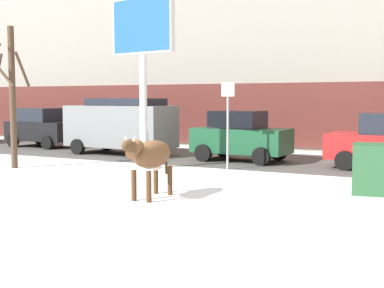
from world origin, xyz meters
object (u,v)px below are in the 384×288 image
at_px(car_black_hatchback, 43,128).
at_px(bare_tree_left_lot, 11,92).
at_px(billboard, 143,36).
at_px(street_sign, 228,118).
at_px(cow_brown, 151,156).
at_px(pedestrian_near_billboard, 140,128).
at_px(pedestrian_far_left, 142,128).
at_px(car_grey_van, 121,124).
at_px(car_darkgreen_hatchback, 241,136).
at_px(pedestrian_by_cars, 95,127).

height_order(car_black_hatchback, bare_tree_left_lot, bare_tree_left_lot).
distance_m(billboard, car_black_hatchback, 10.23).
relative_size(bare_tree_left_lot, street_sign, 1.65).
bearing_deg(cow_brown, pedestrian_near_billboard, 123.72).
height_order(cow_brown, bare_tree_left_lot, bare_tree_left_lot).
height_order(car_black_hatchback, pedestrian_far_left, car_black_hatchback).
xyz_separation_m(pedestrian_near_billboard, pedestrian_far_left, (0.14, 0.00, 0.00)).
relative_size(car_black_hatchback, car_grey_van, 0.76).
bearing_deg(billboard, car_grey_van, 133.52).
distance_m(car_black_hatchback, bare_tree_left_lot, 7.85).
bearing_deg(cow_brown, billboard, 124.11).
xyz_separation_m(car_darkgreen_hatchback, bare_tree_left_lot, (-6.04, -5.21, 1.61)).
xyz_separation_m(car_darkgreen_hatchback, street_sign, (0.47, -2.34, 0.74)).
relative_size(billboard, street_sign, 1.97).
xyz_separation_m(billboard, street_sign, (2.50, 1.15, -2.64)).
xyz_separation_m(car_black_hatchback, car_darkgreen_hatchback, (10.57, -1.00, 0.00)).
relative_size(billboard, car_darkgreen_hatchback, 1.55).
distance_m(car_grey_van, car_darkgreen_hatchback, 5.31).
xyz_separation_m(car_grey_van, pedestrian_by_cars, (-3.90, 3.34, -0.36)).
bearing_deg(car_black_hatchback, car_darkgreen_hatchback, -5.43).
bearing_deg(pedestrian_near_billboard, car_grey_van, -70.01).
relative_size(pedestrian_by_cars, street_sign, 0.61).
height_order(cow_brown, billboard, billboard).
height_order(cow_brown, pedestrian_far_left, pedestrian_far_left).
height_order(pedestrian_by_cars, pedestrian_far_left, same).
bearing_deg(billboard, pedestrian_far_left, 122.64).
height_order(car_black_hatchback, car_darkgreen_hatchback, same).
bearing_deg(car_black_hatchback, street_sign, -16.88).
bearing_deg(car_darkgreen_hatchback, cow_brown, -84.36).
height_order(pedestrian_far_left, street_sign, street_sign).
distance_m(car_grey_van, pedestrian_by_cars, 5.15).
relative_size(cow_brown, pedestrian_near_billboard, 1.10).
relative_size(car_grey_van, street_sign, 1.66).
distance_m(cow_brown, pedestrian_near_billboard, 13.10).
bearing_deg(billboard, car_black_hatchback, 152.23).
bearing_deg(car_darkgreen_hatchback, bare_tree_left_lot, -139.22).
xyz_separation_m(billboard, pedestrian_by_cars, (-7.17, 6.79, -3.43)).
bearing_deg(street_sign, pedestrian_far_left, 140.50).
bearing_deg(pedestrian_far_left, cow_brown, -56.80).
bearing_deg(billboard, pedestrian_by_cars, 136.57).
xyz_separation_m(car_darkgreen_hatchback, pedestrian_near_billboard, (-6.52, 3.30, -0.05)).
bearing_deg(car_grey_van, car_black_hatchback, 168.75).
height_order(cow_brown, car_darkgreen_hatchback, car_darkgreen_hatchback).
distance_m(billboard, pedestrian_near_billboard, 8.84).
relative_size(cow_brown, bare_tree_left_lot, 0.41).
height_order(cow_brown, car_grey_van, car_grey_van).
relative_size(car_grey_van, pedestrian_near_billboard, 2.71).
bearing_deg(car_grey_van, street_sign, -21.74).
distance_m(pedestrian_by_cars, pedestrian_far_left, 2.82).
bearing_deg(car_darkgreen_hatchback, pedestrian_near_billboard, 153.15).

